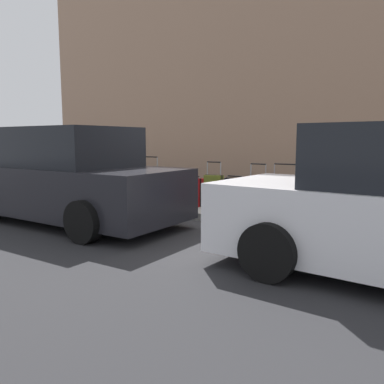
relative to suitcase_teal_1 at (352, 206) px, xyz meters
name	(u,v)px	position (x,y,z in m)	size (l,w,h in m)	color
ground_plane	(196,221)	(2.62, 0.62, -0.44)	(40.00, 40.00, 0.00)	#28282B
sidewalk_curb	(253,200)	(2.62, -1.88, -0.37)	(18.00, 5.00, 0.14)	gray
suitcase_teal_1	(352,206)	(0.00, 0.00, 0.00)	(0.50, 0.22, 0.85)	#0F606B
suitcase_navy_2	(315,205)	(0.60, 0.01, -0.04)	(0.49, 0.23, 0.59)	navy
suitcase_maroon_3	(284,196)	(1.18, -0.06, 0.06)	(0.46, 0.24, 0.95)	maroon
suitcase_silver_4	(258,195)	(1.70, -0.07, 0.03)	(0.37, 0.25, 0.94)	#9EA0A8
suitcase_black_5	(235,194)	(2.17, -0.04, 0.01)	(0.37, 0.24, 0.69)	black
suitcase_olive_6	(214,191)	(2.65, -0.06, 0.03)	(0.37, 0.22, 0.94)	#59601E
suitcase_red_7	(192,192)	(3.16, -0.05, -0.01)	(0.45, 0.26, 0.63)	red
suitcase_teal_8	(173,188)	(3.70, -0.08, 0.02)	(0.43, 0.24, 0.71)	#0F606B
suitcase_navy_9	(151,186)	(4.23, 0.00, 0.05)	(0.41, 0.23, 1.01)	navy
suitcase_maroon_10	(135,186)	(4.73, -0.02, 0.02)	(0.39, 0.25, 0.90)	maroon
suitcase_silver_11	(121,184)	(5.24, -0.09, 0.01)	(0.43, 0.25, 0.89)	#9EA0A8
fire_hydrant	(95,180)	(6.07, -0.04, 0.08)	(0.39, 0.21, 0.73)	red
bollard_post	(72,177)	(6.73, 0.11, 0.12)	(0.15, 0.15, 0.84)	brown
parked_car_charcoal_1	(68,179)	(4.49, 2.02, 0.36)	(4.51, 2.03, 1.72)	black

